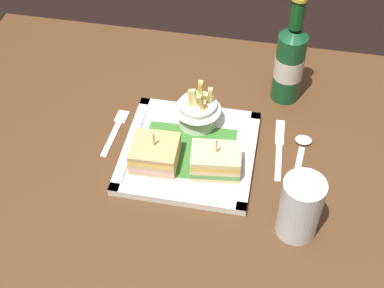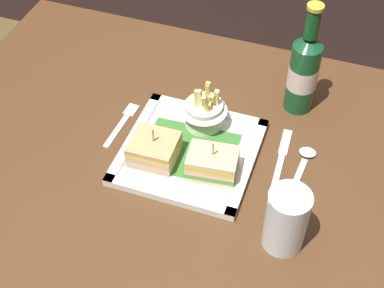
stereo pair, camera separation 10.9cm
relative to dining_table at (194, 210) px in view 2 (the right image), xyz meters
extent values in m
cube|color=#4B2E19|center=(0.00, 0.00, 0.15)|extent=(1.17, 0.83, 0.04)
cylinder|color=#513523|center=(-0.50, 0.33, -0.23)|extent=(0.09, 0.09, 0.72)
cube|color=white|center=(-0.02, 0.01, 0.17)|extent=(0.26, 0.26, 0.01)
cube|color=#346D2A|center=(-0.02, 0.01, 0.18)|extent=(0.19, 0.15, 0.00)
cube|color=white|center=(-0.02, -0.11, 0.18)|extent=(0.26, 0.02, 0.01)
cube|color=white|center=(-0.02, 0.14, 0.18)|extent=(0.26, 0.02, 0.01)
cube|color=white|center=(-0.14, 0.01, 0.18)|extent=(0.02, 0.26, 0.01)
cube|color=white|center=(0.11, 0.01, 0.18)|extent=(0.02, 0.26, 0.01)
cube|color=tan|center=(-0.08, -0.02, 0.18)|extent=(0.09, 0.09, 0.01)
cube|color=#DD9F99|center=(-0.08, -0.02, 0.19)|extent=(0.09, 0.09, 0.01)
cube|color=tan|center=(-0.08, -0.02, 0.20)|extent=(0.09, 0.09, 0.01)
cube|color=#EEBA52|center=(-0.08, -0.02, 0.21)|extent=(0.09, 0.09, 0.01)
cube|color=tan|center=(-0.08, -0.02, 0.22)|extent=(0.09, 0.09, 0.01)
cylinder|color=tan|center=(-0.08, -0.02, 0.22)|extent=(0.00, 0.00, 0.08)
cube|color=#E4B180|center=(0.04, -0.02, 0.18)|extent=(0.10, 0.08, 0.01)
cube|color=#568E46|center=(0.04, -0.02, 0.19)|extent=(0.10, 0.08, 0.01)
cube|color=#D8B787|center=(0.04, -0.02, 0.20)|extent=(0.10, 0.08, 0.01)
cube|color=#E4B64D|center=(0.04, -0.02, 0.21)|extent=(0.10, 0.08, 0.01)
cube|color=#DBC483|center=(0.04, -0.02, 0.22)|extent=(0.10, 0.08, 0.01)
cylinder|color=tan|center=(0.04, -0.02, 0.22)|extent=(0.00, 0.00, 0.08)
cylinder|color=white|center=(-0.01, 0.10, 0.20)|extent=(0.08, 0.08, 0.06)
cone|color=white|center=(-0.01, 0.10, 0.23)|extent=(0.10, 0.10, 0.03)
cube|color=#D9B35F|center=(-0.02, 0.09, 0.24)|extent=(0.01, 0.01, 0.06)
cube|color=#D9BE52|center=(-0.01, 0.11, 0.24)|extent=(0.01, 0.01, 0.07)
cube|color=#EEDD78|center=(0.00, 0.10, 0.24)|extent=(0.02, 0.02, 0.06)
cube|color=#EBD377|center=(0.01, 0.10, 0.24)|extent=(0.01, 0.01, 0.06)
cube|color=#DCBC5C|center=(-0.01, 0.11, 0.24)|extent=(0.01, 0.01, 0.07)
cube|color=#E0B65B|center=(0.01, 0.09, 0.23)|extent=(0.02, 0.02, 0.05)
cube|color=#EDCB6B|center=(0.00, 0.08, 0.24)|extent=(0.02, 0.02, 0.07)
cube|color=#E7DC83|center=(-0.02, 0.09, 0.24)|extent=(0.02, 0.01, 0.07)
cylinder|color=#144A24|center=(0.16, 0.23, 0.25)|extent=(0.06, 0.06, 0.16)
cone|color=#144726|center=(0.16, 0.23, 0.34)|extent=(0.06, 0.06, 0.02)
cylinder|color=#0E491C|center=(0.16, 0.23, 0.38)|extent=(0.03, 0.03, 0.06)
cylinder|color=gold|center=(0.16, 0.23, 0.42)|extent=(0.03, 0.03, 0.01)
cylinder|color=beige|center=(0.16, 0.23, 0.25)|extent=(0.06, 0.06, 0.05)
cylinder|color=silver|center=(0.21, -0.13, 0.23)|extent=(0.07, 0.07, 0.13)
cylinder|color=silver|center=(0.21, -0.13, 0.21)|extent=(0.07, 0.07, 0.09)
cube|color=silver|center=(-0.18, 0.03, 0.17)|extent=(0.02, 0.10, 0.00)
cube|color=silver|center=(-0.18, 0.09, 0.17)|extent=(0.03, 0.04, 0.00)
cube|color=silver|center=(0.16, 0.03, 0.17)|extent=(0.02, 0.10, 0.00)
cube|color=silver|center=(0.16, 0.11, 0.17)|extent=(0.02, 0.07, 0.00)
cube|color=silver|center=(0.20, 0.03, 0.17)|extent=(0.02, 0.10, 0.00)
ellipsoid|color=silver|center=(0.21, 0.09, 0.17)|extent=(0.04, 0.03, 0.01)
camera|label=1|loc=(0.13, -0.72, 1.01)|focal=52.18mm
camera|label=2|loc=(0.24, -0.70, 1.01)|focal=52.18mm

